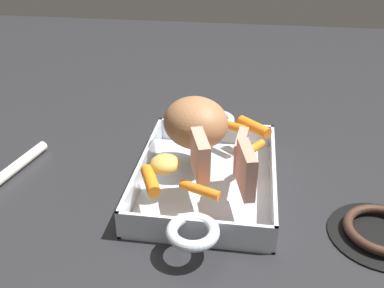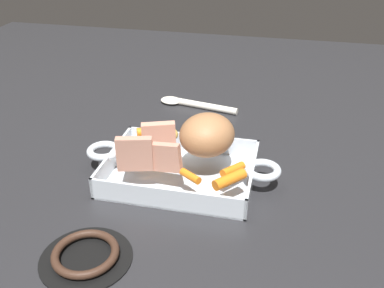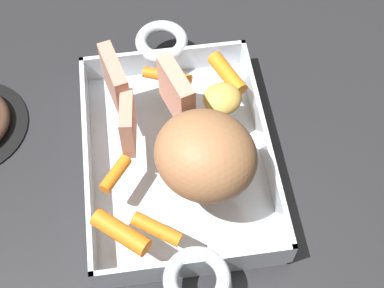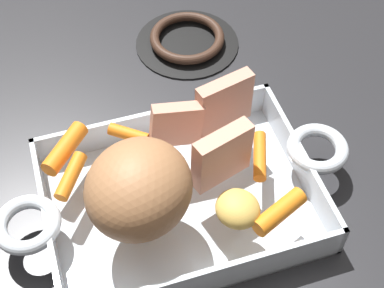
% 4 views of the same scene
% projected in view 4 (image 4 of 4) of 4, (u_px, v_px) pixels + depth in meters
% --- Properties ---
extents(ground_plane, '(2.34, 2.34, 0.00)m').
position_uv_depth(ground_plane, '(180.00, 205.00, 0.71)').
color(ground_plane, '#232326').
extents(roasting_dish, '(0.43, 0.24, 0.05)m').
position_uv_depth(roasting_dish, '(180.00, 197.00, 0.69)').
color(roasting_dish, silver).
rests_on(roasting_dish, ground_plane).
extents(pork_roast, '(0.17, 0.17, 0.09)m').
position_uv_depth(pork_roast, '(139.00, 188.00, 0.60)').
color(pork_roast, '#9F6B44').
rests_on(pork_roast, roasting_dish).
extents(roast_slice_thick, '(0.08, 0.03, 0.07)m').
position_uv_depth(roast_slice_thick, '(224.00, 103.00, 0.69)').
color(roast_slice_thick, tan).
rests_on(roast_slice_thick, roasting_dish).
extents(roast_slice_outer, '(0.08, 0.04, 0.07)m').
position_uv_depth(roast_slice_outer, '(222.00, 156.00, 0.64)').
color(roast_slice_outer, tan).
rests_on(roast_slice_outer, roasting_dish).
extents(roast_slice_thin, '(0.07, 0.02, 0.07)m').
position_uv_depth(roast_slice_thin, '(176.00, 125.00, 0.68)').
color(roast_slice_thin, tan).
rests_on(roast_slice_thin, roasting_dish).
extents(baby_carrot_northwest, '(0.05, 0.04, 0.02)m').
position_uv_depth(baby_carrot_northwest, '(129.00, 134.00, 0.70)').
color(baby_carrot_northwest, orange).
rests_on(baby_carrot_northwest, roasting_dish).
extents(baby_carrot_long, '(0.05, 0.06, 0.02)m').
position_uv_depth(baby_carrot_long, '(71.00, 176.00, 0.66)').
color(baby_carrot_long, orange).
rests_on(baby_carrot_long, roasting_dish).
extents(baby_carrot_center_left, '(0.07, 0.05, 0.02)m').
position_uv_depth(baby_carrot_center_left, '(279.00, 212.00, 0.63)').
color(baby_carrot_center_left, orange).
rests_on(baby_carrot_center_left, roasting_dish).
extents(baby_carrot_northeast, '(0.06, 0.07, 0.02)m').
position_uv_depth(baby_carrot_northeast, '(65.00, 148.00, 0.68)').
color(baby_carrot_northeast, orange).
rests_on(baby_carrot_northeast, roasting_dish).
extents(baby_carrot_southwest, '(0.04, 0.07, 0.02)m').
position_uv_depth(baby_carrot_southwest, '(258.00, 153.00, 0.68)').
color(baby_carrot_southwest, orange).
rests_on(baby_carrot_southwest, roasting_dish).
extents(potato_whole, '(0.06, 0.06, 0.03)m').
position_uv_depth(potato_whole, '(238.00, 209.00, 0.62)').
color(potato_whole, gold).
rests_on(potato_whole, roasting_dish).
extents(stove_burner_rear, '(0.16, 0.16, 0.02)m').
position_uv_depth(stove_burner_rear, '(187.00, 40.00, 0.89)').
color(stove_burner_rear, black).
rests_on(stove_burner_rear, ground_plane).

